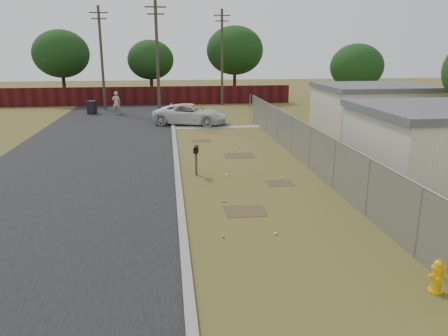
{
  "coord_description": "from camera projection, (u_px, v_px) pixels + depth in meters",
  "views": [
    {
      "loc": [
        -3.32,
        -18.9,
        5.43
      ],
      "look_at": [
        -1.31,
        -3.29,
        1.1
      ],
      "focal_mm": 35.0,
      "sensor_mm": 36.0,
      "label": 1
    }
  ],
  "objects": [
    {
      "name": "ground",
      "position": [
        243.0,
        171.0,
        19.92
      ],
      "size": [
        120.0,
        120.0,
        0.0
      ],
      "primitive_type": "plane",
      "color": "brown",
      "rests_on": "ground"
    },
    {
      "name": "street",
      "position": [
        113.0,
        139.0,
        26.79
      ],
      "size": [
        15.1,
        60.0,
        0.12
      ],
      "color": "black",
      "rests_on": "ground"
    },
    {
      "name": "chainlink_fence",
      "position": [
        304.0,
        147.0,
        21.08
      ],
      "size": [
        0.1,
        27.06,
        2.02
      ],
      "color": "gray",
      "rests_on": "ground"
    },
    {
      "name": "privacy_fence",
      "position": [
        140.0,
        96.0,
        42.85
      ],
      "size": [
        30.0,
        0.12,
        1.8
      ],
      "primitive_type": "cube",
      "color": "#430E14",
      "rests_on": "ground"
    },
    {
      "name": "utility_poles",
      "position": [
        162.0,
        57.0,
        37.99
      ],
      "size": [
        12.6,
        8.24,
        9.0
      ],
      "color": "#443A2D",
      "rests_on": "ground"
    },
    {
      "name": "houses",
      "position": [
        410.0,
        122.0,
        23.7
      ],
      "size": [
        9.3,
        17.24,
        3.1
      ],
      "color": "beige",
      "rests_on": "ground"
    },
    {
      "name": "horizon_trees",
      "position": [
        210.0,
        57.0,
        41.33
      ],
      "size": [
        33.32,
        31.94,
        7.78
      ],
      "color": "#352617",
      "rests_on": "ground"
    },
    {
      "name": "fire_hydrant",
      "position": [
        437.0,
        277.0,
        9.97
      ],
      "size": [
        0.4,
        0.41,
        0.84
      ],
      "color": "#EAAA0C",
      "rests_on": "ground"
    },
    {
      "name": "mailbox",
      "position": [
        196.0,
        152.0,
        19.07
      ],
      "size": [
        0.27,
        0.58,
        1.32
      ],
      "color": "brown",
      "rests_on": "ground"
    },
    {
      "name": "pickup_truck",
      "position": [
        191.0,
        114.0,
        32.05
      ],
      "size": [
        5.91,
        4.09,
        1.5
      ],
      "primitive_type": "imported",
      "rotation": [
        0.0,
        0.0,
        1.24
      ],
      "color": "silver",
      "rests_on": "ground"
    },
    {
      "name": "pedestrian",
      "position": [
        116.0,
        103.0,
        36.79
      ],
      "size": [
        0.71,
        0.47,
        1.93
      ],
      "primitive_type": "imported",
      "rotation": [
        0.0,
        0.0,
        3.15
      ],
      "color": "tan",
      "rests_on": "ground"
    },
    {
      "name": "trash_bin",
      "position": [
        92.0,
        107.0,
        37.18
      ],
      "size": [
        0.87,
        0.94,
        1.11
      ],
      "color": "black",
      "rests_on": "ground"
    },
    {
      "name": "scattered_litter",
      "position": [
        246.0,
        179.0,
        18.57
      ],
      "size": [
        3.35,
        12.59,
        0.07
      ],
      "color": "silver",
      "rests_on": "ground"
    }
  ]
}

